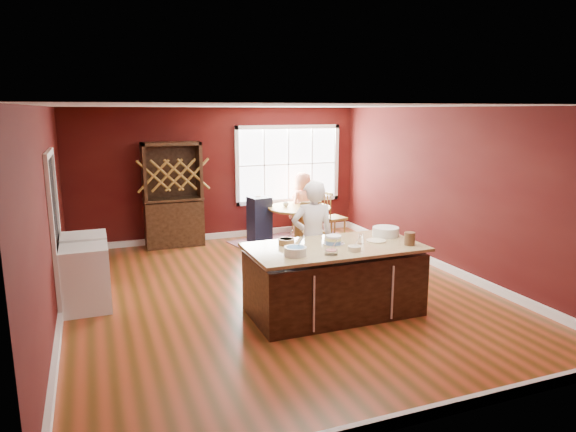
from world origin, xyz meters
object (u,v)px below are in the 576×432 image
object	(u,v)px
seated_woman	(303,205)
hutch	(173,195)
washer	(86,279)
baker	(313,239)
chair_south	(312,229)
kitchen_island	(334,281)
toddler	(258,203)
chair_north	(302,213)
layer_cake	(333,240)
chair_east	(333,216)
high_chair	(259,219)
dryer	(86,265)
dining_table	(299,217)

from	to	relation	value
seated_woman	hutch	bearing A→B (deg)	-33.99
washer	hutch	bearing A→B (deg)	60.98
baker	chair_south	xyz separation A→B (m)	(0.86, 1.96, -0.35)
kitchen_island	toddler	distance (m)	3.86
chair_north	hutch	bearing A→B (deg)	-34.82
layer_cake	chair_east	world-z (taller)	chair_east
chair_north	hutch	world-z (taller)	hutch
chair_east	high_chair	size ratio (longest dim) A/B	1.07
kitchen_island	chair_south	xyz separation A→B (m)	(0.87, 2.67, 0.05)
toddler	hutch	bearing A→B (deg)	166.94
layer_cake	chair_north	bearing A→B (deg)	72.61
chair_north	seated_woman	distance (m)	0.35
chair_east	hutch	world-z (taller)	hutch
chair_north	toddler	bearing A→B (deg)	-15.89
baker	dryer	xyz separation A→B (m)	(-3.06, 1.20, -0.39)
toddler	kitchen_island	bearing A→B (deg)	-92.97
chair_north	hutch	distance (m)	2.80
dining_table	high_chair	world-z (taller)	high_chair
seated_woman	toddler	size ratio (longest dim) A/B	5.29
baker	chair_north	world-z (taller)	baker
dryer	dining_table	bearing A→B (deg)	21.47
chair_south	seated_woman	xyz separation A→B (m)	(0.36, 1.30, 0.20)
seated_woman	washer	xyz separation A→B (m)	(-4.28, -2.70, -0.25)
kitchen_island	toddler	world-z (taller)	toddler
kitchen_island	chair_east	world-z (taller)	chair_east
layer_cake	washer	size ratio (longest dim) A/B	0.32
baker	chair_south	distance (m)	2.17
kitchen_island	dryer	bearing A→B (deg)	147.92
hutch	kitchen_island	bearing A→B (deg)	-71.35
high_chair	layer_cake	bearing A→B (deg)	-102.43
baker	chair_south	world-z (taller)	baker
chair_north	washer	bearing A→B (deg)	-1.14
seated_woman	washer	world-z (taller)	seated_woman
baker	kitchen_island	bearing A→B (deg)	100.82
kitchen_island	toddler	size ratio (longest dim) A/B	8.72
chair_south	hutch	bearing A→B (deg)	157.93
chair_south	high_chair	distance (m)	1.34
seated_woman	toddler	world-z (taller)	seated_woman
hutch	washer	size ratio (longest dim) A/B	2.32
dining_table	seated_woman	distance (m)	0.58
dining_table	seated_woman	world-z (taller)	seated_woman
baker	chair_east	bearing A→B (deg)	-110.29
baker	layer_cake	xyz separation A→B (m)	(0.01, -0.64, 0.13)
toddler	layer_cake	bearing A→B (deg)	-92.74
baker	seated_woman	bearing A→B (deg)	-99.35
layer_cake	high_chair	world-z (taller)	layer_cake
seated_woman	kitchen_island	bearing A→B (deg)	43.99
baker	high_chair	size ratio (longest dim) A/B	1.72
chair_east	dining_table	bearing A→B (deg)	76.59
dining_table	seated_woman	xyz separation A→B (m)	(0.28, 0.49, 0.15)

